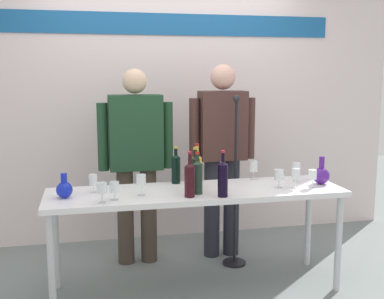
{
  "coord_description": "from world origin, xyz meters",
  "views": [
    {
      "loc": [
        -0.78,
        -3.37,
        1.64
      ],
      "look_at": [
        0.0,
        0.15,
        1.06
      ],
      "focal_mm": 44.97,
      "sensor_mm": 36.0,
      "label": 1
    }
  ],
  "objects_px": {
    "decanter_blue_right": "(321,175)",
    "wine_bottle_5": "(176,168)",
    "microphone_stand": "(235,210)",
    "presenter_left": "(136,154)",
    "wine_glass_left_2": "(141,180)",
    "presenter_right": "(222,148)",
    "decanter_blue_left": "(64,189)",
    "wine_glass_left_3": "(102,188)",
    "wine_glass_right_3": "(296,174)",
    "wine_bottle_4": "(197,169)",
    "wine_glass_left_1": "(114,187)",
    "wine_glass_left_0": "(93,180)",
    "wine_bottle_0": "(223,178)",
    "wine_glass_right_2": "(313,175)",
    "wine_bottle_1": "(195,172)",
    "wine_glass_right_1": "(253,167)",
    "wine_glass_right_0": "(279,175)",
    "display_table": "(196,199)",
    "wine_bottle_3": "(197,176)",
    "wine_glass_right_4": "(296,168)",
    "wine_bottle_2": "(190,179)"
  },
  "relations": [
    {
      "from": "wine_bottle_4",
      "to": "microphone_stand",
      "type": "xyz_separation_m",
      "value": [
        0.4,
        0.29,
        -0.43
      ]
    },
    {
      "from": "wine_glass_left_2",
      "to": "wine_glass_left_3",
      "type": "height_order",
      "value": "wine_glass_left_2"
    },
    {
      "from": "wine_bottle_1",
      "to": "presenter_left",
      "type": "bearing_deg",
      "value": 120.43
    },
    {
      "from": "microphone_stand",
      "to": "wine_glass_left_3",
      "type": "bearing_deg",
      "value": -151.44
    },
    {
      "from": "wine_glass_left_3",
      "to": "wine_glass_right_3",
      "type": "distance_m",
      "value": 1.43
    },
    {
      "from": "decanter_blue_right",
      "to": "wine_bottle_5",
      "type": "bearing_deg",
      "value": 166.22
    },
    {
      "from": "wine_glass_right_1",
      "to": "wine_glass_right_4",
      "type": "xyz_separation_m",
      "value": [
        0.31,
        -0.14,
        0.0
      ]
    },
    {
      "from": "wine_bottle_0",
      "to": "wine_glass_right_4",
      "type": "height_order",
      "value": "wine_bottle_0"
    },
    {
      "from": "wine_glass_right_3",
      "to": "wine_bottle_4",
      "type": "bearing_deg",
      "value": 161.91
    },
    {
      "from": "wine_glass_left_0",
      "to": "wine_glass_left_3",
      "type": "height_order",
      "value": "wine_glass_left_3"
    },
    {
      "from": "decanter_blue_left",
      "to": "wine_glass_right_3",
      "type": "xyz_separation_m",
      "value": [
        1.68,
        -0.1,
        0.05
      ]
    },
    {
      "from": "presenter_left",
      "to": "microphone_stand",
      "type": "height_order",
      "value": "presenter_left"
    },
    {
      "from": "presenter_right",
      "to": "decanter_blue_left",
      "type": "bearing_deg",
      "value": -153.62
    },
    {
      "from": "wine_glass_right_0",
      "to": "microphone_stand",
      "type": "xyz_separation_m",
      "value": [
        -0.19,
        0.47,
        -0.39
      ]
    },
    {
      "from": "wine_glass_right_3",
      "to": "display_table",
      "type": "bearing_deg",
      "value": 170.72
    },
    {
      "from": "wine_glass_left_3",
      "to": "wine_glass_right_2",
      "type": "xyz_separation_m",
      "value": [
        1.56,
        0.09,
        -0.0
      ]
    },
    {
      "from": "display_table",
      "to": "microphone_stand",
      "type": "height_order",
      "value": "microphone_stand"
    },
    {
      "from": "wine_glass_left_3",
      "to": "wine_bottle_1",
      "type": "bearing_deg",
      "value": 17.4
    },
    {
      "from": "wine_glass_right_4",
      "to": "wine_bottle_2",
      "type": "bearing_deg",
      "value": -162.64
    },
    {
      "from": "wine_bottle_0",
      "to": "wine_bottle_4",
      "type": "height_order",
      "value": "wine_bottle_4"
    },
    {
      "from": "wine_bottle_2",
      "to": "wine_glass_right_3",
      "type": "xyz_separation_m",
      "value": [
        0.82,
        0.07,
        -0.02
      ]
    },
    {
      "from": "wine_bottle_5",
      "to": "wine_bottle_3",
      "type": "bearing_deg",
      "value": -75.87
    },
    {
      "from": "wine_glass_right_0",
      "to": "wine_bottle_4",
      "type": "bearing_deg",
      "value": 163.32
    },
    {
      "from": "wine_bottle_4",
      "to": "wine_glass_right_0",
      "type": "distance_m",
      "value": 0.62
    },
    {
      "from": "wine_bottle_2",
      "to": "wine_glass_left_0",
      "type": "distance_m",
      "value": 0.71
    },
    {
      "from": "presenter_left",
      "to": "wine_glass_left_1",
      "type": "bearing_deg",
      "value": -106.24
    },
    {
      "from": "wine_bottle_2",
      "to": "wine_glass_right_4",
      "type": "height_order",
      "value": "wine_bottle_2"
    },
    {
      "from": "wine_bottle_1",
      "to": "wine_glass_left_0",
      "type": "xyz_separation_m",
      "value": [
        -0.74,
        0.07,
        -0.04
      ]
    },
    {
      "from": "wine_bottle_0",
      "to": "display_table",
      "type": "bearing_deg",
      "value": 120.71
    },
    {
      "from": "microphone_stand",
      "to": "wine_glass_right_1",
      "type": "bearing_deg",
      "value": -56.68
    },
    {
      "from": "wine_bottle_1",
      "to": "wine_glass_left_0",
      "type": "height_order",
      "value": "wine_bottle_1"
    },
    {
      "from": "wine_glass_left_1",
      "to": "wine_glass_left_3",
      "type": "bearing_deg",
      "value": -148.98
    },
    {
      "from": "wine_bottle_4",
      "to": "wine_glass_left_3",
      "type": "height_order",
      "value": "wine_bottle_4"
    },
    {
      "from": "display_table",
      "to": "presenter_right",
      "type": "relative_size",
      "value": 1.29
    },
    {
      "from": "wine_glass_right_4",
      "to": "wine_glass_right_2",
      "type": "bearing_deg",
      "value": -82.6
    },
    {
      "from": "wine_glass_right_3",
      "to": "presenter_right",
      "type": "bearing_deg",
      "value": 115.2
    },
    {
      "from": "decanter_blue_right",
      "to": "microphone_stand",
      "type": "height_order",
      "value": "microphone_stand"
    },
    {
      "from": "presenter_left",
      "to": "wine_glass_right_1",
      "type": "bearing_deg",
      "value": -23.13
    },
    {
      "from": "presenter_left",
      "to": "wine_bottle_0",
      "type": "relative_size",
      "value": 5.08
    },
    {
      "from": "wine_bottle_2",
      "to": "wine_glass_right_2",
      "type": "xyz_separation_m",
      "value": [
        0.96,
        0.07,
        -0.03
      ]
    },
    {
      "from": "wine_glass_left_0",
      "to": "microphone_stand",
      "type": "xyz_separation_m",
      "value": [
        1.17,
        0.32,
        -0.39
      ]
    },
    {
      "from": "wine_bottle_4",
      "to": "wine_bottle_5",
      "type": "height_order",
      "value": "wine_bottle_4"
    },
    {
      "from": "presenter_left",
      "to": "wine_glass_left_2",
      "type": "height_order",
      "value": "presenter_left"
    },
    {
      "from": "presenter_right",
      "to": "wine_bottle_2",
      "type": "height_order",
      "value": "presenter_right"
    },
    {
      "from": "display_table",
      "to": "wine_glass_left_2",
      "type": "relative_size",
      "value": 14.29
    },
    {
      "from": "presenter_right",
      "to": "wine_glass_left_2",
      "type": "relative_size",
      "value": 11.12
    },
    {
      "from": "wine_glass_left_1",
      "to": "wine_glass_right_0",
      "type": "distance_m",
      "value": 1.23
    },
    {
      "from": "presenter_left",
      "to": "wine_bottle_0",
      "type": "distance_m",
      "value": 1.0
    },
    {
      "from": "wine_glass_right_2",
      "to": "microphone_stand",
      "type": "relative_size",
      "value": 0.1
    },
    {
      "from": "display_table",
      "to": "wine_bottle_3",
      "type": "xyz_separation_m",
      "value": [
        -0.02,
        -0.11,
        0.2
      ]
    }
  ]
}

